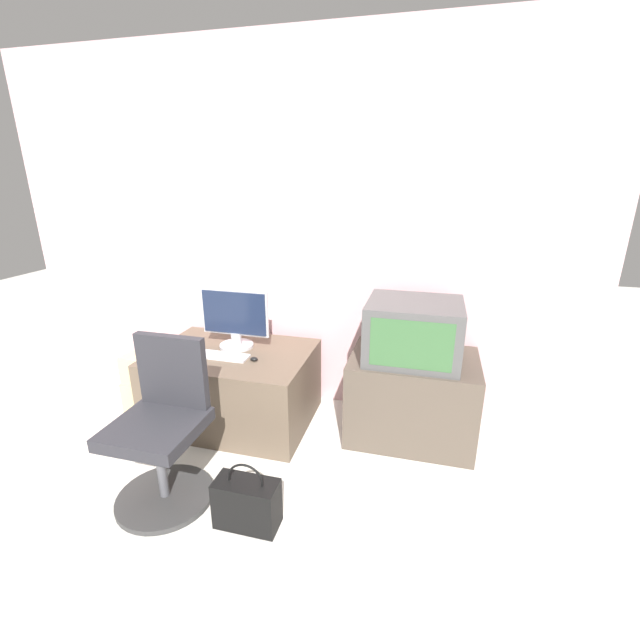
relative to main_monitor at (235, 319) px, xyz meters
The scene contains 13 objects.
ground_plane 1.22m from the main_monitor, 76.00° to the right, with size 12.00×12.00×0.00m, color beige.
wall_back 0.72m from the main_monitor, 59.15° to the left, with size 4.40×0.05×2.60m.
desk 0.48m from the main_monitor, 86.52° to the right, with size 1.09×0.78×0.54m.
side_stand 1.33m from the main_monitor, ahead, with size 0.82×0.59×0.58m.
main_monitor is the anchor object (origin of this frame).
keyboard 0.28m from the main_monitor, 91.49° to the right, with size 0.34×0.13×0.01m.
mouse 0.35m from the main_monitor, 42.33° to the right, with size 0.05×0.04×0.03m.
crt_tv 1.23m from the main_monitor, ahead, with size 0.59×0.50×0.38m.
office_chair 0.96m from the main_monitor, 91.08° to the right, with size 0.52×0.52×0.90m.
cardboard_box_lower 0.93m from the main_monitor, 160.99° to the right, with size 0.21×0.18×0.29m.
cardboard_box_upper 0.80m from the main_monitor, 160.99° to the right, with size 0.19×0.16×0.20m.
handbag 1.27m from the main_monitor, 63.44° to the right, with size 0.33×0.16×0.37m.
book 1.10m from the main_monitor, 144.20° to the right, with size 0.23×0.13×0.02m.
Camera 1 is at (1.07, -1.66, 1.71)m, focal length 24.00 mm.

